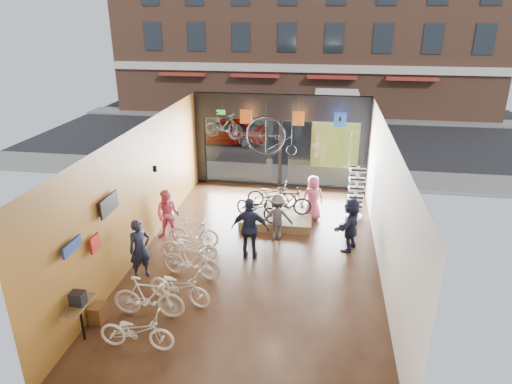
% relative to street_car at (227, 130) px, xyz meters
% --- Properties ---
extents(ground_plane, '(7.00, 12.00, 0.04)m').
position_rel_street_car_xyz_m(ground_plane, '(3.52, -12.00, -0.75)').
color(ground_plane, black).
rests_on(ground_plane, ground).
extents(ceiling, '(7.00, 12.00, 0.04)m').
position_rel_street_car_xyz_m(ceiling, '(3.52, -12.00, 3.09)').
color(ceiling, black).
rests_on(ceiling, ground).
extents(wall_left, '(0.04, 12.00, 3.80)m').
position_rel_street_car_xyz_m(wall_left, '(0.00, -12.00, 1.17)').
color(wall_left, brown).
rests_on(wall_left, ground).
extents(wall_right, '(0.04, 12.00, 3.80)m').
position_rel_street_car_xyz_m(wall_right, '(7.04, -12.00, 1.17)').
color(wall_right, beige).
rests_on(wall_right, ground).
extents(wall_back, '(7.00, 0.04, 3.80)m').
position_rel_street_car_xyz_m(wall_back, '(3.52, -18.02, 1.17)').
color(wall_back, beige).
rests_on(wall_back, ground).
extents(storefront, '(7.00, 0.26, 3.80)m').
position_rel_street_car_xyz_m(storefront, '(3.52, -6.00, 1.17)').
color(storefront, black).
rests_on(storefront, ground).
extents(exit_sign, '(0.35, 0.06, 0.18)m').
position_rel_street_car_xyz_m(exit_sign, '(1.12, -6.12, 2.32)').
color(exit_sign, '#198C26').
rests_on(exit_sign, storefront).
extents(street_road, '(30.00, 18.00, 0.02)m').
position_rel_street_car_xyz_m(street_road, '(3.52, 3.00, -0.74)').
color(street_road, black).
rests_on(street_road, ground).
extents(sidewalk_near, '(30.00, 2.40, 0.12)m').
position_rel_street_car_xyz_m(sidewalk_near, '(3.52, -4.80, -0.67)').
color(sidewalk_near, slate).
rests_on(sidewalk_near, ground).
extents(sidewalk_far, '(30.00, 2.00, 0.12)m').
position_rel_street_car_xyz_m(sidewalk_far, '(3.52, 7.00, -0.67)').
color(sidewalk_far, slate).
rests_on(sidewalk_far, ground).
extents(opposite_building, '(26.00, 5.00, 14.00)m').
position_rel_street_car_xyz_m(opposite_building, '(3.52, 9.50, 6.27)').
color(opposite_building, brown).
rests_on(opposite_building, ground).
extents(street_car, '(4.31, 1.74, 1.47)m').
position_rel_street_car_xyz_m(street_car, '(0.00, 0.00, 0.00)').
color(street_car, gray).
rests_on(street_car, street_road).
extents(box_truck, '(2.32, 6.97, 2.75)m').
position_rel_street_car_xyz_m(box_truck, '(5.81, -1.00, 0.64)').
color(box_truck, silver).
rests_on(box_truck, street_road).
extents(floor_bike_0, '(1.67, 0.60, 0.88)m').
position_rel_street_car_xyz_m(floor_bike_0, '(1.53, -16.32, -0.30)').
color(floor_bike_0, beige).
rests_on(floor_bike_0, ground_plane).
extents(floor_bike_1, '(1.77, 0.52, 1.06)m').
position_rel_street_car_xyz_m(floor_bike_1, '(1.38, -15.22, -0.21)').
color(floor_bike_1, beige).
rests_on(floor_bike_1, ground_plane).
extents(floor_bike_2, '(1.81, 0.99, 0.90)m').
position_rel_street_car_xyz_m(floor_bike_2, '(1.92, -14.58, -0.28)').
color(floor_bike_2, beige).
rests_on(floor_bike_2, ground_plane).
extents(floor_bike_3, '(1.76, 0.75, 1.03)m').
position_rel_street_car_xyz_m(floor_bike_3, '(1.89, -13.40, -0.22)').
color(floor_bike_3, beige).
rests_on(floor_bike_3, ground_plane).
extents(floor_bike_4, '(1.69, 0.63, 0.88)m').
position_rel_street_car_xyz_m(floor_bike_4, '(1.56, -12.48, -0.29)').
color(floor_bike_4, beige).
rests_on(floor_bike_4, ground_plane).
extents(floor_bike_5, '(1.60, 0.48, 0.96)m').
position_rel_street_car_xyz_m(floor_bike_5, '(1.45, -11.70, -0.25)').
color(floor_bike_5, beige).
rests_on(floor_bike_5, ground_plane).
extents(display_platform, '(2.40, 1.80, 0.30)m').
position_rel_street_car_xyz_m(display_platform, '(3.81, -9.54, -0.58)').
color(display_platform, brown).
rests_on(display_platform, ground_plane).
extents(display_bike_left, '(1.77, 1.28, 0.89)m').
position_rel_street_car_xyz_m(display_bike_left, '(3.19, -10.06, 0.01)').
color(display_bike_left, black).
rests_on(display_bike_left, display_platform).
extents(display_bike_mid, '(1.67, 0.61, 0.98)m').
position_rel_street_car_xyz_m(display_bike_mid, '(4.17, -9.56, 0.06)').
color(display_bike_mid, black).
rests_on(display_bike_mid, display_platform).
extents(display_bike_right, '(1.78, 0.66, 0.93)m').
position_rel_street_car_xyz_m(display_bike_right, '(3.56, -8.96, 0.03)').
color(display_bike_right, black).
rests_on(display_bike_right, display_platform).
extents(customer_0, '(0.72, 0.72, 1.69)m').
position_rel_street_car_xyz_m(customer_0, '(0.52, -13.57, 0.11)').
color(customer_0, '#161C33').
rests_on(customer_0, ground_plane).
extents(customer_1, '(0.84, 0.67, 1.64)m').
position_rel_street_car_xyz_m(customer_1, '(0.52, -11.28, 0.09)').
color(customer_1, '#CC4C72').
rests_on(customer_1, ground_plane).
extents(customer_2, '(1.11, 0.48, 1.89)m').
position_rel_street_car_xyz_m(customer_2, '(3.30, -12.11, 0.21)').
color(customer_2, '#161C33').
rests_on(customer_2, ground_plane).
extents(customer_3, '(1.05, 0.67, 1.54)m').
position_rel_street_car_xyz_m(customer_3, '(3.95, -10.80, 0.03)').
color(customer_3, '#3F3F44').
rests_on(customer_3, ground_plane).
extents(customer_4, '(0.91, 0.75, 1.60)m').
position_rel_street_car_xyz_m(customer_4, '(5.00, -9.13, 0.06)').
color(customer_4, '#CC4C72').
rests_on(customer_4, ground_plane).
extents(customer_5, '(1.07, 1.63, 1.69)m').
position_rel_street_car_xyz_m(customer_5, '(6.21, -11.13, 0.11)').
color(customer_5, '#161C33').
rests_on(customer_5, ground_plane).
extents(sunglasses_rack, '(0.66, 0.59, 1.91)m').
position_rel_street_car_xyz_m(sunglasses_rack, '(6.47, -8.79, 0.22)').
color(sunglasses_rack, white).
rests_on(sunglasses_rack, ground_plane).
extents(wall_merch, '(0.40, 2.40, 2.60)m').
position_rel_street_car_xyz_m(wall_merch, '(0.14, -15.50, 0.57)').
color(wall_merch, navy).
rests_on(wall_merch, wall_left).
extents(penny_farthing, '(1.82, 0.06, 1.46)m').
position_rel_street_car_xyz_m(penny_farthing, '(3.44, -7.64, 1.77)').
color(penny_farthing, black).
rests_on(penny_farthing, ceiling).
extents(hung_bike, '(1.64, 0.88, 0.95)m').
position_rel_street_car_xyz_m(hung_bike, '(1.59, -7.80, 2.19)').
color(hung_bike, black).
rests_on(hung_bike, ceiling).
extents(jersey_left, '(0.45, 0.03, 0.55)m').
position_rel_street_car_xyz_m(jersey_left, '(2.25, -6.80, 2.32)').
color(jersey_left, '#CC5919').
rests_on(jersey_left, ceiling).
extents(jersey_mid, '(0.45, 0.03, 0.55)m').
position_rel_street_car_xyz_m(jersey_mid, '(4.26, -6.80, 2.32)').
color(jersey_mid, '#CC5919').
rests_on(jersey_mid, ceiling).
extents(jersey_right, '(0.45, 0.03, 0.55)m').
position_rel_street_car_xyz_m(jersey_right, '(5.82, -6.80, 2.32)').
color(jersey_right, '#1E3F99').
rests_on(jersey_right, ceiling).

